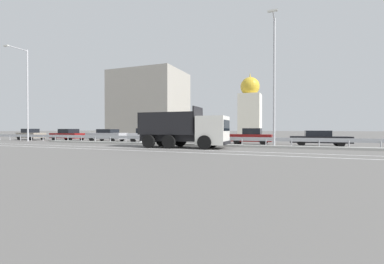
{
  "coord_description": "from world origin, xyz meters",
  "views": [
    {
      "loc": [
        6.28,
        -19.35,
        1.52
      ],
      "look_at": [
        -1.68,
        0.78,
        1.24
      ],
      "focal_mm": 24.0,
      "sensor_mm": 36.0,
      "label": 1
    }
  ],
  "objects_px": {
    "street_lamp_1": "(274,77)",
    "parked_car_2": "(107,135)",
    "street_lamp_0": "(26,91)",
    "median_road_sign": "(141,132)",
    "parked_car_1": "(68,135)",
    "parked_car_0": "(31,134)",
    "parked_car_6": "(319,138)",
    "parked_car_4": "(191,136)",
    "church_tower": "(250,108)",
    "parked_car_3": "(148,135)",
    "parked_car_5": "(251,136)",
    "dump_truck": "(194,132)"
  },
  "relations": [
    {
      "from": "parked_car_3",
      "to": "street_lamp_0",
      "type": "bearing_deg",
      "value": -78.15
    },
    {
      "from": "dump_truck",
      "to": "street_lamp_0",
      "type": "bearing_deg",
      "value": -98.08
    },
    {
      "from": "dump_truck",
      "to": "parked_car_4",
      "type": "relative_size",
      "value": 1.72
    },
    {
      "from": "church_tower",
      "to": "parked_car_0",
      "type": "bearing_deg",
      "value": -142.57
    },
    {
      "from": "parked_car_2",
      "to": "parked_car_5",
      "type": "xyz_separation_m",
      "value": [
        17.15,
        0.05,
        0.02
      ]
    },
    {
      "from": "street_lamp_0",
      "to": "parked_car_3",
      "type": "xyz_separation_m",
      "value": [
        14.49,
        3.58,
        -5.24
      ]
    },
    {
      "from": "street_lamp_0",
      "to": "street_lamp_1",
      "type": "xyz_separation_m",
      "value": [
        28.15,
        0.31,
        -0.35
      ]
    },
    {
      "from": "parked_car_2",
      "to": "street_lamp_1",
      "type": "bearing_deg",
      "value": -100.76
    },
    {
      "from": "street_lamp_0",
      "to": "median_road_sign",
      "type": "bearing_deg",
      "value": 1.13
    },
    {
      "from": "median_road_sign",
      "to": "dump_truck",
      "type": "bearing_deg",
      "value": -21.49
    },
    {
      "from": "street_lamp_1",
      "to": "parked_car_1",
      "type": "relative_size",
      "value": 2.2
    },
    {
      "from": "parked_car_0",
      "to": "parked_car_6",
      "type": "bearing_deg",
      "value": 94.81
    },
    {
      "from": "median_road_sign",
      "to": "parked_car_0",
      "type": "bearing_deg",
      "value": 171.5
    },
    {
      "from": "parked_car_1",
      "to": "parked_car_6",
      "type": "bearing_deg",
      "value": -87.65
    },
    {
      "from": "parked_car_4",
      "to": "parked_car_5",
      "type": "distance_m",
      "value": 6.11
    },
    {
      "from": "parked_car_2",
      "to": "parked_car_6",
      "type": "bearing_deg",
      "value": -91.02
    },
    {
      "from": "street_lamp_0",
      "to": "parked_car_4",
      "type": "xyz_separation_m",
      "value": [
        19.74,
        3.51,
        -5.27
      ]
    },
    {
      "from": "dump_truck",
      "to": "parked_car_0",
      "type": "height_order",
      "value": "dump_truck"
    },
    {
      "from": "parked_car_4",
      "to": "parked_car_3",
      "type": "bearing_deg",
      "value": 84.42
    },
    {
      "from": "parked_car_0",
      "to": "parked_car_5",
      "type": "height_order",
      "value": "parked_car_5"
    },
    {
      "from": "parked_car_2",
      "to": "parked_car_4",
      "type": "bearing_deg",
      "value": -92.2
    },
    {
      "from": "street_lamp_1",
      "to": "parked_car_2",
      "type": "distance_m",
      "value": 20.38
    },
    {
      "from": "dump_truck",
      "to": "parked_car_3",
      "type": "bearing_deg",
      "value": -129.08
    },
    {
      "from": "median_road_sign",
      "to": "parked_car_1",
      "type": "relative_size",
      "value": 0.49
    },
    {
      "from": "church_tower",
      "to": "street_lamp_0",
      "type": "bearing_deg",
      "value": -134.14
    },
    {
      "from": "parked_car_2",
      "to": "parked_car_4",
      "type": "xyz_separation_m",
      "value": [
        11.06,
        -0.32,
        -0.01
      ]
    },
    {
      "from": "median_road_sign",
      "to": "street_lamp_1",
      "type": "relative_size",
      "value": 0.22
    },
    {
      "from": "parked_car_4",
      "to": "median_road_sign",
      "type": "bearing_deg",
      "value": 123.68
    },
    {
      "from": "median_road_sign",
      "to": "parked_car_4",
      "type": "distance_m",
      "value": 5.16
    },
    {
      "from": "parked_car_5",
      "to": "parked_car_2",
      "type": "bearing_deg",
      "value": 90.78
    },
    {
      "from": "dump_truck",
      "to": "parked_car_3",
      "type": "height_order",
      "value": "dump_truck"
    },
    {
      "from": "parked_car_3",
      "to": "parked_car_6",
      "type": "relative_size",
      "value": 0.89
    },
    {
      "from": "parked_car_2",
      "to": "parked_car_3",
      "type": "xyz_separation_m",
      "value": [
        5.81,
        -0.25,
        0.02
      ]
    },
    {
      "from": "median_road_sign",
      "to": "street_lamp_1",
      "type": "distance_m",
      "value": 13.19
    },
    {
      "from": "parked_car_4",
      "to": "church_tower",
      "type": "height_order",
      "value": "church_tower"
    },
    {
      "from": "parked_car_5",
      "to": "church_tower",
      "type": "relative_size",
      "value": 0.35
    },
    {
      "from": "parked_car_0",
      "to": "parked_car_2",
      "type": "distance_m",
      "value": 12.36
    },
    {
      "from": "parked_car_5",
      "to": "parked_car_6",
      "type": "relative_size",
      "value": 0.81
    },
    {
      "from": "parked_car_5",
      "to": "parked_car_1",
      "type": "bearing_deg",
      "value": 90.65
    },
    {
      "from": "median_road_sign",
      "to": "parked_car_0",
      "type": "distance_m",
      "value": 19.61
    },
    {
      "from": "parked_car_1",
      "to": "parked_car_3",
      "type": "distance_m",
      "value": 12.1
    },
    {
      "from": "street_lamp_0",
      "to": "street_lamp_1",
      "type": "distance_m",
      "value": 28.15
    },
    {
      "from": "parked_car_6",
      "to": "street_lamp_1",
      "type": "bearing_deg",
      "value": -48.75
    },
    {
      "from": "parked_car_1",
      "to": "parked_car_5",
      "type": "bearing_deg",
      "value": -87.15
    },
    {
      "from": "street_lamp_0",
      "to": "parked_car_6",
      "type": "bearing_deg",
      "value": 6.54
    },
    {
      "from": "parked_car_2",
      "to": "church_tower",
      "type": "bearing_deg",
      "value": -36.13
    },
    {
      "from": "parked_car_0",
      "to": "dump_truck",
      "type": "bearing_deg",
      "value": 82.18
    },
    {
      "from": "dump_truck",
      "to": "parked_car_5",
      "type": "bearing_deg",
      "value": 148.05
    },
    {
      "from": "street_lamp_1",
      "to": "parked_car_2",
      "type": "xyz_separation_m",
      "value": [
        -19.47,
        3.51,
        -4.91
      ]
    },
    {
      "from": "parked_car_3",
      "to": "parked_car_2",
      "type": "bearing_deg",
      "value": -94.5
    }
  ]
}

